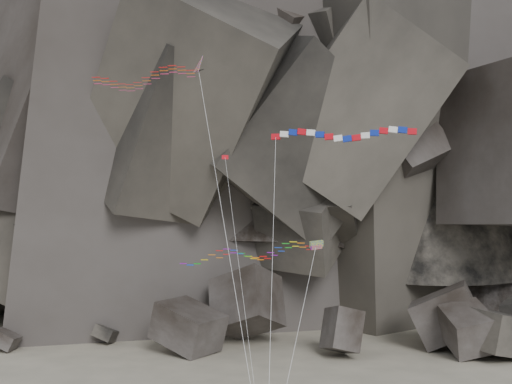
# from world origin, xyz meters

# --- Properties ---
(headland) EXTENTS (110.00, 70.00, 84.00)m
(headland) POSITION_xyz_m (0.00, 70.00, 42.00)
(headland) COLOR #4A453D
(headland) RESTS_ON ground
(boulder_field) EXTENTS (79.00, 17.49, 11.30)m
(boulder_field) POSITION_xyz_m (15.46, 32.33, 2.88)
(boulder_field) COLOR #47423F
(boulder_field) RESTS_ON ground
(delta_kite) EXTENTS (17.04, 17.44, 30.44)m
(delta_kite) POSITION_xyz_m (-7.62, 3.68, 30.03)
(delta_kite) COLOR red
(delta_kite) RESTS_ON ground
(banner_kite) EXTENTS (12.38, 17.02, 23.69)m
(banner_kite) POSITION_xyz_m (10.29, 2.69, 24.62)
(banner_kite) COLOR red
(banner_kite) RESTS_ON ground
(parafoil_kite) EXTENTS (13.19, 17.07, 14.02)m
(parafoil_kite) POSITION_xyz_m (1.68, 3.66, 14.38)
(parafoil_kite) COLOR #CFD70B
(parafoil_kite) RESTS_ON ground
(pennant_kite) EXTENTS (4.47, 14.25, 21.21)m
(pennant_kite) POSITION_xyz_m (1.35, -2.27, 17.52)
(pennant_kite) COLOR red
(pennant_kite) RESTS_ON ground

